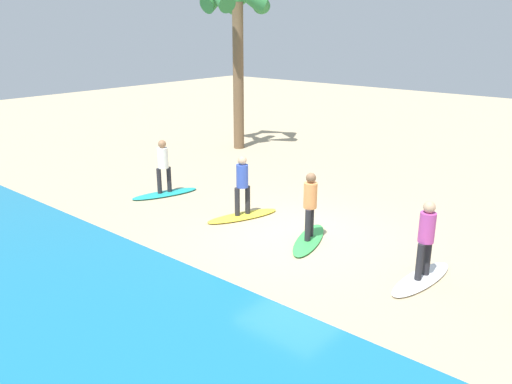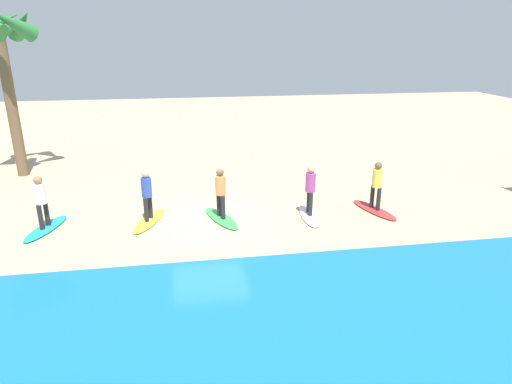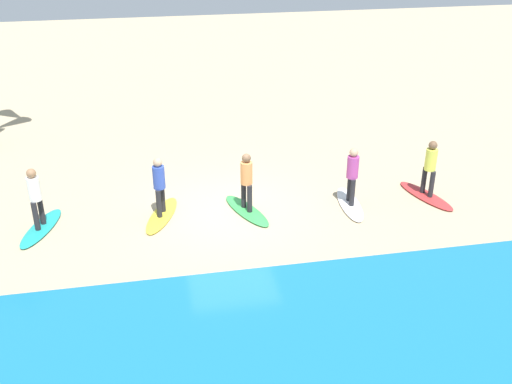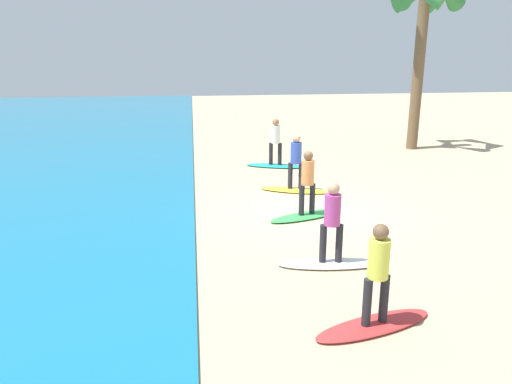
# 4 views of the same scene
# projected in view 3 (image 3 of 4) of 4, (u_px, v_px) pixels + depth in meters

# --- Properties ---
(ground_plane) EXTENTS (60.00, 60.00, 0.00)m
(ground_plane) POSITION_uv_depth(u_px,v_px,m) (230.00, 211.00, 16.44)
(ground_plane) COLOR tan
(surfboard_red) EXTENTS (1.15, 2.17, 0.09)m
(surfboard_red) POSITION_uv_depth(u_px,v_px,m) (426.00, 196.00, 17.15)
(surfboard_red) COLOR red
(surfboard_red) RESTS_ON ground
(surfer_red) EXTENTS (0.32, 0.45, 1.64)m
(surfer_red) POSITION_uv_depth(u_px,v_px,m) (430.00, 164.00, 16.71)
(surfer_red) COLOR #232328
(surfer_red) RESTS_ON surfboard_red
(surfboard_white) EXTENTS (0.75, 2.14, 0.09)m
(surfboard_white) POSITION_uv_depth(u_px,v_px,m) (350.00, 204.00, 16.69)
(surfboard_white) COLOR white
(surfboard_white) RESTS_ON ground
(surfer_white) EXTENTS (0.32, 0.46, 1.64)m
(surfer_white) POSITION_uv_depth(u_px,v_px,m) (352.00, 172.00, 16.25)
(surfer_white) COLOR #232328
(surfer_white) RESTS_ON surfboard_white
(surfboard_green) EXTENTS (1.26, 2.16, 0.09)m
(surfboard_green) POSITION_uv_depth(u_px,v_px,m) (247.00, 211.00, 16.35)
(surfboard_green) COLOR green
(surfboard_green) RESTS_ON ground
(surfer_green) EXTENTS (0.32, 0.44, 1.64)m
(surfer_green) POSITION_uv_depth(u_px,v_px,m) (246.00, 178.00, 15.91)
(surfer_green) COLOR #232328
(surfer_green) RESTS_ON surfboard_green
(surfboard_yellow) EXTENTS (1.25, 2.16, 0.09)m
(surfboard_yellow) POSITION_uv_depth(u_px,v_px,m) (162.00, 215.00, 16.11)
(surfboard_yellow) COLOR yellow
(surfboard_yellow) RESTS_ON ground
(surfer_yellow) EXTENTS (0.32, 0.44, 1.64)m
(surfer_yellow) POSITION_uv_depth(u_px,v_px,m) (159.00, 182.00, 15.67)
(surfer_yellow) COLOR #232328
(surfer_yellow) RESTS_ON surfboard_yellow
(surfboard_teal) EXTENTS (1.18, 2.17, 0.09)m
(surfboard_teal) POSITION_uv_depth(u_px,v_px,m) (41.00, 228.00, 15.49)
(surfboard_teal) COLOR teal
(surfboard_teal) RESTS_ON ground
(surfer_teal) EXTENTS (0.32, 0.44, 1.64)m
(surfer_teal) POSITION_uv_depth(u_px,v_px,m) (35.00, 194.00, 15.05)
(surfer_teal) COLOR #232328
(surfer_teal) RESTS_ON surfboard_teal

